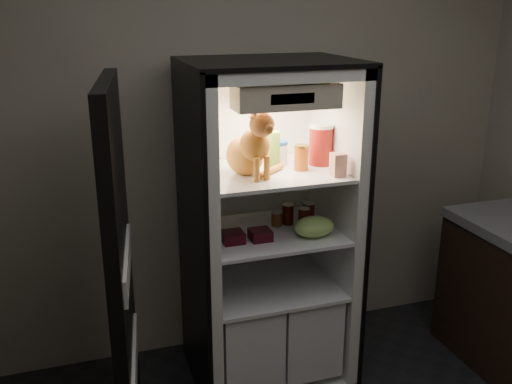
% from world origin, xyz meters
% --- Properties ---
extents(room_shell, '(3.60, 3.60, 3.60)m').
position_xyz_m(room_shell, '(0.00, 0.00, 1.62)').
color(room_shell, white).
rests_on(room_shell, floor).
extents(refrigerator, '(0.90, 0.72, 1.88)m').
position_xyz_m(refrigerator, '(0.00, 1.38, 0.79)').
color(refrigerator, white).
rests_on(refrigerator, floor).
extents(fridge_door, '(0.17, 0.87, 1.85)m').
position_xyz_m(fridge_door, '(-0.85, 0.97, 0.91)').
color(fridge_door, black).
rests_on(fridge_door, floor).
extents(tabby_cat, '(0.35, 0.38, 0.39)m').
position_xyz_m(tabby_cat, '(-0.13, 1.26, 1.43)').
color(tabby_cat, '#B56617').
rests_on(tabby_cat, refrigerator).
extents(parmesan_shaker, '(0.08, 0.08, 0.20)m').
position_xyz_m(parmesan_shaker, '(0.03, 1.36, 1.39)').
color(parmesan_shaker, '#23832A').
rests_on(parmesan_shaker, refrigerator).
extents(mayo_tub, '(0.10, 0.10, 0.14)m').
position_xyz_m(mayo_tub, '(0.08, 1.42, 1.36)').
color(mayo_tub, white).
rests_on(mayo_tub, refrigerator).
extents(salsa_jar, '(0.08, 0.08, 0.14)m').
position_xyz_m(salsa_jar, '(0.16, 1.28, 1.36)').
color(salsa_jar, maroon).
rests_on(salsa_jar, refrigerator).
extents(pepper_jar, '(0.13, 0.13, 0.23)m').
position_xyz_m(pepper_jar, '(0.31, 1.35, 1.40)').
color(pepper_jar, maroon).
rests_on(pepper_jar, refrigerator).
extents(cream_carton, '(0.07, 0.07, 0.12)m').
position_xyz_m(cream_carton, '(0.30, 1.11, 1.35)').
color(cream_carton, silver).
rests_on(cream_carton, refrigerator).
extents(soda_can_a, '(0.07, 0.07, 0.12)m').
position_xyz_m(soda_can_a, '(0.13, 1.39, 1.00)').
color(soda_can_a, black).
rests_on(soda_can_a, refrigerator).
extents(soda_can_b, '(0.07, 0.07, 0.13)m').
position_xyz_m(soda_can_b, '(0.24, 1.35, 1.00)').
color(soda_can_b, black).
rests_on(soda_can_b, refrigerator).
extents(soda_can_c, '(0.07, 0.07, 0.12)m').
position_xyz_m(soda_can_c, '(0.19, 1.30, 1.00)').
color(soda_can_c, black).
rests_on(soda_can_c, refrigerator).
extents(condiment_jar, '(0.06, 0.06, 0.09)m').
position_xyz_m(condiment_jar, '(0.06, 1.38, 0.98)').
color(condiment_jar, brown).
rests_on(condiment_jar, refrigerator).
extents(grape_bag, '(0.22, 0.16, 0.11)m').
position_xyz_m(grape_bag, '(0.20, 1.17, 1.00)').
color(grape_bag, '#90C55C').
rests_on(grape_bag, refrigerator).
extents(berry_box_left, '(0.11, 0.11, 0.06)m').
position_xyz_m(berry_box_left, '(-0.24, 1.23, 0.97)').
color(berry_box_left, '#4B0C1B').
rests_on(berry_box_left, refrigerator).
extents(berry_box_right, '(0.11, 0.11, 0.06)m').
position_xyz_m(berry_box_right, '(-0.09, 1.21, 0.97)').
color(berry_box_right, '#4B0C1B').
rests_on(berry_box_right, refrigerator).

